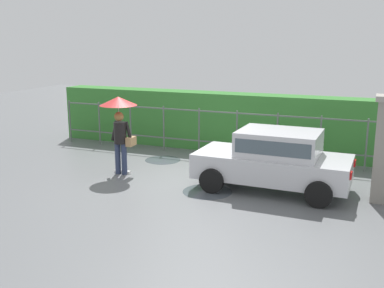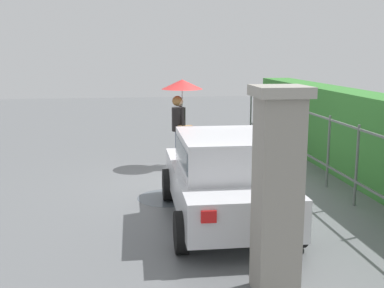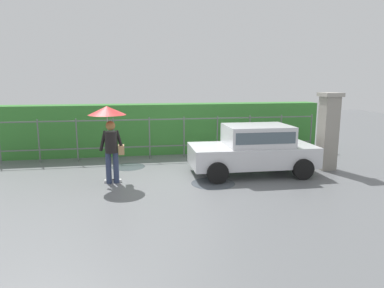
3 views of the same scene
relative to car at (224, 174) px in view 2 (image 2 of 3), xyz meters
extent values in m
plane|color=slate|center=(-2.30, 0.11, -0.80)|extent=(40.00, 40.00, 0.00)
cube|color=silver|center=(-0.06, 0.00, -0.22)|extent=(3.72, 1.70, 0.60)
cube|color=silver|center=(0.09, 0.00, 0.38)|extent=(1.92, 1.47, 0.60)
cube|color=#4C5B66|center=(0.09, 0.00, 0.40)|extent=(1.77, 1.49, 0.33)
cylinder|color=black|center=(-1.32, -0.82, -0.50)|extent=(0.60, 0.19, 0.60)
cylinder|color=black|center=(-1.30, 0.86, -0.50)|extent=(0.60, 0.19, 0.60)
cylinder|color=black|center=(1.18, -0.86, -0.50)|extent=(0.60, 0.19, 0.60)
cylinder|color=black|center=(1.20, 0.82, -0.50)|extent=(0.60, 0.19, 0.60)
cube|color=red|center=(1.79, -0.58, -0.07)|extent=(0.06, 0.20, 0.16)
cube|color=red|center=(1.81, 0.52, -0.07)|extent=(0.06, 0.20, 0.16)
cylinder|color=#2D3856|center=(-4.26, -0.29, -0.37)|extent=(0.15, 0.15, 0.86)
cylinder|color=#2D3856|center=(-4.06, -0.28, -0.37)|extent=(0.15, 0.15, 0.86)
cube|color=white|center=(-4.26, -0.23, -0.76)|extent=(0.26, 0.10, 0.08)
cube|color=white|center=(-4.06, -0.22, -0.76)|extent=(0.26, 0.10, 0.08)
cylinder|color=black|center=(-4.16, -0.29, 0.35)|extent=(0.34, 0.34, 0.58)
sphere|color=#DBAD89|center=(-4.16, -0.29, 0.78)|extent=(0.22, 0.22, 0.22)
sphere|color=olive|center=(-4.16, -0.32, 0.80)|extent=(0.25, 0.25, 0.25)
cylinder|color=black|center=(-4.38, -0.21, 0.37)|extent=(0.23, 0.10, 0.56)
cylinder|color=black|center=(-3.94, -0.20, 0.37)|extent=(0.23, 0.10, 0.56)
cylinder|color=#B2B2B7|center=(-4.24, -0.19, 0.69)|extent=(0.02, 0.02, 0.77)
cone|color=red|center=(-4.24, -0.19, 1.19)|extent=(1.01, 1.01, 0.23)
cube|color=tan|center=(-3.90, -0.16, 0.11)|extent=(0.17, 0.34, 0.24)
cube|color=gray|center=(2.45, 0.10, 0.35)|extent=(0.48, 0.48, 2.30)
cube|color=#9E998E|center=(2.45, 0.10, 1.56)|extent=(0.60, 0.60, 0.12)
cylinder|color=#59605B|center=(-7.99, 2.54, -0.05)|extent=(0.05, 0.05, 1.50)
cylinder|color=#59605B|center=(-6.74, 2.54, -0.05)|extent=(0.05, 0.05, 1.50)
cylinder|color=#59605B|center=(-5.49, 2.54, -0.05)|extent=(0.05, 0.05, 1.50)
cylinder|color=#59605B|center=(-4.24, 2.54, -0.05)|extent=(0.05, 0.05, 1.50)
cylinder|color=#59605B|center=(-2.99, 2.54, -0.05)|extent=(0.05, 0.05, 1.50)
cylinder|color=#59605B|center=(-1.74, 2.54, -0.05)|extent=(0.05, 0.05, 1.50)
cylinder|color=#59605B|center=(-0.49, 2.54, -0.05)|extent=(0.05, 0.05, 1.50)
cube|color=#59605B|center=(-2.37, 2.54, 0.62)|extent=(11.24, 0.03, 0.04)
cube|color=#59605B|center=(-2.37, 2.54, -0.35)|extent=(11.24, 0.03, 0.04)
cube|color=#387F33|center=(-2.37, 3.53, 0.15)|extent=(12.24, 0.90, 1.90)
cylinder|color=#4C545B|center=(-1.44, -0.80, -0.80)|extent=(1.21, 1.21, 0.00)
cylinder|color=#4C545B|center=(-3.76, 1.47, -0.80)|extent=(1.09, 1.09, 0.00)
camera|label=1|loc=(2.23, -10.60, 2.78)|focal=42.43mm
camera|label=2|loc=(7.59, -1.60, 1.99)|focal=45.56mm
camera|label=3|loc=(-3.57, -9.62, 1.99)|focal=32.02mm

